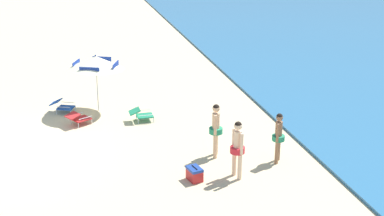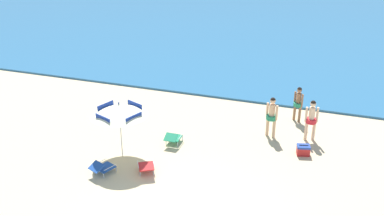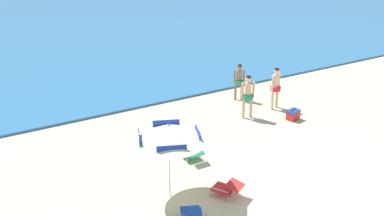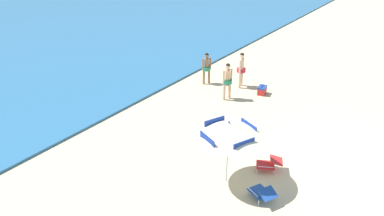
# 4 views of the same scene
# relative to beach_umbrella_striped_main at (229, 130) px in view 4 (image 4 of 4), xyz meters

# --- Properties ---
(ground_plane) EXTENTS (800.00, 800.00, 0.00)m
(ground_plane) POSITION_rel_beach_umbrella_striped_main_xyz_m (3.46, -3.11, -1.94)
(ground_plane) COLOR #D1BA8E
(beach_umbrella_striped_main) EXTENTS (3.03, 3.03, 2.25)m
(beach_umbrella_striped_main) POSITION_rel_beach_umbrella_striped_main_xyz_m (0.00, 0.00, 0.00)
(beach_umbrella_striped_main) COLOR silver
(beach_umbrella_striped_main) RESTS_ON ground
(lounge_chair_under_umbrella) EXTENTS (0.87, 0.99, 0.49)m
(lounge_chair_under_umbrella) POSITION_rel_beach_umbrella_striped_main_xyz_m (1.36, -0.84, -1.66)
(lounge_chair_under_umbrella) COLOR red
(lounge_chair_under_umbrella) RESTS_ON ground
(lounge_chair_beside_umbrella) EXTENTS (0.84, 1.01, 0.51)m
(lounge_chair_beside_umbrella) POSITION_rel_beach_umbrella_striped_main_xyz_m (-0.12, -1.37, -1.67)
(lounge_chair_beside_umbrella) COLOR #1E4799
(lounge_chair_beside_umbrella) RESTS_ON ground
(lounge_chair_facing_sea) EXTENTS (0.59, 0.88, 0.51)m
(lounge_chair_facing_sea) POSITION_rel_beach_umbrella_striped_main_xyz_m (1.54, 1.44, -1.67)
(lounge_chair_facing_sea) COLOR #1E7F56
(lounge_chair_facing_sea) RESTS_ON ground
(person_standing_near_shore) EXTENTS (0.51, 0.43, 1.75)m
(person_standing_near_shore) POSITION_rel_beach_umbrella_striped_main_xyz_m (6.70, 3.43, -0.93)
(person_standing_near_shore) COLOR beige
(person_standing_near_shore) RESTS_ON ground
(person_standing_beside) EXTENTS (0.49, 0.43, 1.75)m
(person_standing_beside) POSITION_rel_beach_umbrella_striped_main_xyz_m (5.14, 3.24, -0.93)
(person_standing_beside) COLOR #D8A87F
(person_standing_beside) RESTS_ON ground
(person_wading_in) EXTENTS (0.41, 0.39, 1.61)m
(person_wading_in) POSITION_rel_beach_umbrella_striped_main_xyz_m (6.02, 4.99, -1.01)
(person_wading_in) COLOR #8C6042
(person_wading_in) RESTS_ON ground
(cooler_box) EXTENTS (0.56, 0.45, 0.43)m
(cooler_box) POSITION_rel_beach_umbrella_striped_main_xyz_m (6.58, 2.18, -1.74)
(cooler_box) COLOR red
(cooler_box) RESTS_ON ground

